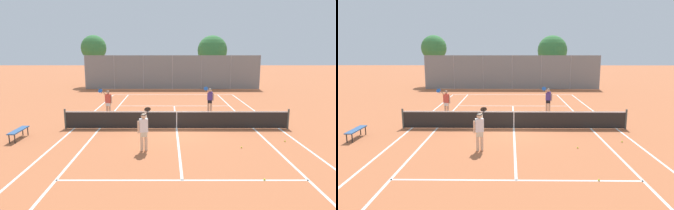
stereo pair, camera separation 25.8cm
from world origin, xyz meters
TOP-DOWN VIEW (x-y plane):
  - ground_plane at (0.00, 0.00)m, footprint 120.00×120.00m
  - court_line_markings at (0.00, 0.00)m, footprint 11.10×23.90m
  - tennis_net at (0.00, 0.00)m, footprint 12.00×0.10m
  - player_near_side at (-1.47, -3.51)m, footprint 0.54×0.83m
  - player_far_left at (-4.28, 3.18)m, footprint 0.78×0.71m
  - player_far_right at (2.34, 4.18)m, footprint 0.76×0.72m
  - loose_tennis_ball_0 at (2.71, -3.18)m, footprint 0.07×0.07m
  - loose_tennis_ball_1 at (4.93, -2.32)m, footprint 0.07×0.07m
  - loose_tennis_ball_2 at (2.69, -6.40)m, footprint 0.07×0.07m
  - loose_tennis_ball_4 at (4.38, 2.43)m, footprint 0.07×0.07m
  - loose_tennis_ball_5 at (2.63, 2.89)m, footprint 0.07×0.07m
  - courtside_bench at (-7.51, -1.92)m, footprint 0.36×1.50m
  - back_fence at (0.00, 15.66)m, footprint 18.26×0.08m
  - tree_behind_left at (-8.89, 18.83)m, footprint 2.84×2.84m
  - tree_behind_right at (4.69, 19.55)m, footprint 3.39×3.39m

SIDE VIEW (x-z plane):
  - ground_plane at x=0.00m, z-range 0.00..0.00m
  - court_line_markings at x=0.00m, z-range 0.00..0.01m
  - loose_tennis_ball_0 at x=2.71m, z-range 0.00..0.07m
  - loose_tennis_ball_1 at x=4.93m, z-range 0.00..0.07m
  - loose_tennis_ball_2 at x=2.69m, z-range 0.00..0.07m
  - loose_tennis_ball_4 at x=4.38m, z-range 0.00..0.07m
  - loose_tennis_ball_5 at x=2.63m, z-range 0.00..0.07m
  - courtside_bench at x=-7.51m, z-range 0.18..0.64m
  - tennis_net at x=0.00m, z-range -0.03..1.04m
  - player_near_side at x=-1.47m, z-range 0.04..1.81m
  - player_far_left at x=-4.28m, z-range 0.04..1.81m
  - player_far_right at x=2.34m, z-range 0.04..1.81m
  - back_fence at x=0.00m, z-range 0.00..3.53m
  - tree_behind_right at x=4.69m, z-range 1.06..6.74m
  - tree_behind_left at x=-8.89m, z-range 1.34..7.03m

